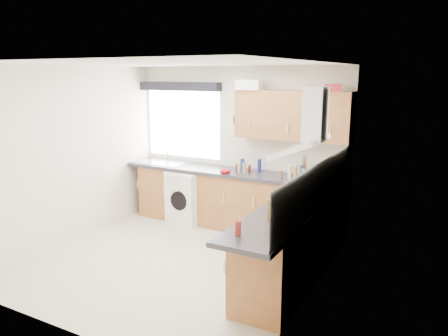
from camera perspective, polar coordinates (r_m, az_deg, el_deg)
The scene contains 41 objects.
ground_plane at distance 5.84m, azimuth -6.29°, elevation -11.93°, with size 3.60×3.60×0.00m, color beige.
ceiling at distance 5.33m, azimuth -6.93°, elevation 13.40°, with size 3.60×3.60×0.02m, color white.
wall_back at distance 6.97m, azimuth 1.94°, elevation 2.86°, with size 3.60×0.02×2.50m, color silver.
wall_front at distance 4.16m, azimuth -21.03°, elevation -4.41°, with size 3.60×0.02×2.50m, color silver.
wall_left at distance 6.64m, azimuth -19.43°, elevation 1.69°, with size 0.02×3.60×2.50m, color silver.
wall_right at distance 4.67m, azimuth 11.78°, elevation -2.06°, with size 0.02×3.60×2.50m, color silver.
window at distance 7.45m, azimuth -5.35°, elevation 5.74°, with size 1.40×0.02×1.10m, color white.
window_blind at distance 7.33m, azimuth -5.85°, elevation 10.57°, with size 1.50×0.18×0.14m, color black.
splashback at distance 4.97m, azimuth 12.65°, elevation -2.07°, with size 0.01×3.00×0.54m, color white.
base_cab_back at distance 6.95m, azimuth 0.07°, elevation -4.10°, with size 3.00×0.58×0.86m, color brown.
base_cab_corner at distance 6.37m, azimuth 12.85°, elevation -5.96°, with size 0.60×0.60×0.86m, color brown.
base_cab_right at distance 5.15m, azimuth 8.75°, elevation -10.20°, with size 0.58×2.10×0.86m, color brown.
worktop_back at distance 6.78m, azimuth 0.77°, elevation -0.54°, with size 3.60×0.62×0.05m, color #242329.
worktop_right at distance 4.87m, azimuth 8.20°, elevation -5.83°, with size 0.62×2.42×0.05m, color #242329.
sink at distance 7.47m, azimuth -8.29°, elevation 1.03°, with size 0.84×0.46×0.10m, color silver, non-canonical shape.
oven at distance 5.29m, azimuth 9.21°, elevation -9.67°, with size 0.56×0.58×0.85m, color black.
hob_plate at distance 5.13m, azimuth 9.40°, elevation -4.56°, with size 0.52×0.52×0.01m, color silver.
extractor_hood at distance 4.92m, azimuth 10.84°, elevation 4.86°, with size 0.52×0.78×0.66m, color silver, non-canonical shape.
upper_cabinets at distance 6.37m, azimuth 8.96°, elevation 6.82°, with size 1.70×0.35×0.70m, color brown.
washing_machine at distance 7.16m, azimuth -4.59°, elevation -3.71°, with size 0.58×0.56×0.85m, color white.
wall_clock at distance 6.88m, azimuth 2.26°, elevation 6.29°, with size 0.30×0.30×0.04m, color black.
casserole at distance 6.51m, azimuth 3.33°, elevation 10.80°, with size 0.35×0.25×0.15m, color white.
storage_box at distance 6.07m, azimuth 14.09°, elevation 10.14°, with size 0.22×0.18×0.10m, color #AC2831.
utensil_pot at distance 6.45m, azimuth 10.43°, elevation -0.60°, with size 0.09×0.09×0.13m, color gray.
kitchen_roll at distance 5.81m, azimuth 11.19°, elevation -1.59°, with size 0.10×0.10×0.22m, color white.
tomato_cluster at distance 6.58m, azimuth 0.16°, elevation -0.44°, with size 0.13×0.13×0.06m, color #A5020D, non-canonical shape.
jar_0 at distance 6.45m, azimuth 9.36°, elevation -0.34°, with size 0.05×0.05×0.18m, color #AAA091.
jar_1 at distance 6.28m, azimuth 8.61°, elevation -0.55°, with size 0.06×0.06×0.20m, color #BFB0A3.
jar_2 at distance 6.79m, azimuth 2.41°, elevation 0.46°, with size 0.07×0.07×0.18m, color navy.
jar_3 at distance 6.24m, azimuth 9.28°, elevation -0.70°, with size 0.05×0.05×0.19m, color olive.
jar_4 at distance 6.46m, azimuth 10.11°, elevation -0.38°, with size 0.06×0.06×0.17m, color navy.
jar_5 at distance 6.50m, azimuth 10.32°, elevation -0.28°, with size 0.04×0.04×0.18m, color black.
jar_6 at distance 6.67m, azimuth 4.63°, elevation 0.30°, with size 0.06×0.06×0.20m, color navy.
jar_7 at distance 6.60m, azimuth 1.92°, elevation -0.11°, with size 0.04×0.04×0.13m, color #B3AD99.
jar_8 at distance 6.63m, azimuth 3.34°, elevation -0.13°, with size 0.04×0.04×0.12m, color #5C1513.
jar_9 at distance 6.31m, azimuth 7.51°, elevation -0.86°, with size 0.04×0.04×0.11m, color brown.
jar_10 at distance 6.62m, azimuth 1.79°, elevation -0.07°, with size 0.07×0.07×0.13m, color #582312.
jar_11 at distance 6.54m, azimuth 2.68°, elevation -0.05°, with size 0.05×0.05×0.17m, color olive.
bottle_0 at distance 4.47m, azimuth 5.97°, elevation -5.50°, with size 0.06×0.06×0.23m, color brown.
bottle_1 at distance 4.35m, azimuth 6.63°, elevation -6.52°, with size 0.05×0.05×0.16m, color #1D5125.
bottle_2 at distance 4.08m, azimuth 1.85°, elevation -7.87°, with size 0.06×0.06×0.14m, color maroon.
Camera 1 is at (3.09, -4.35, 2.38)m, focal length 35.00 mm.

